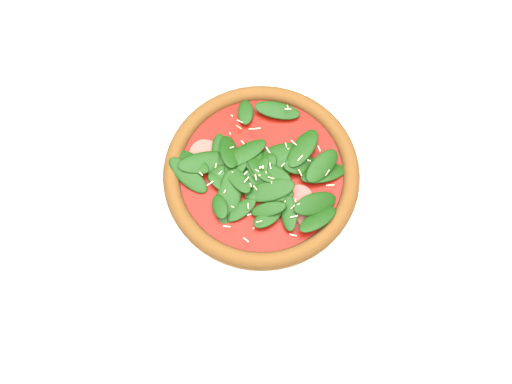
{
  "coord_description": "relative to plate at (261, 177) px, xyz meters",
  "views": [
    {
      "loc": [
        -0.04,
        -0.3,
        1.56
      ],
      "look_at": [
        -0.01,
        -0.01,
        0.77
      ],
      "focal_mm": 40.0,
      "sensor_mm": 36.0,
      "label": 1
    }
  ],
  "objects": [
    {
      "name": "wine_glass",
      "position": [
        -0.24,
        -0.05,
        0.14
      ],
      "size": [
        0.09,
        0.09,
        0.21
      ],
      "color": "white",
      "rests_on": "dining_table"
    },
    {
      "name": "plate",
      "position": [
        0.0,
        0.0,
        0.0
      ],
      "size": [
        0.34,
        0.34,
        0.01
      ],
      "color": "white",
      "rests_on": "dining_table"
    },
    {
      "name": "dining_table",
      "position": [
        0.0,
        -0.02,
        -0.11
      ],
      "size": [
        1.21,
        0.81,
        0.75
      ],
      "color": "white",
      "rests_on": "ground"
    },
    {
      "name": "pizza",
      "position": [
        0.0,
        0.0,
        0.02
      ],
      "size": [
        0.31,
        0.31,
        0.04
      ],
      "rotation": [
        0.0,
        0.0,
        0.06
      ],
      "color": "brown",
      "rests_on": "plate"
    },
    {
      "name": "ground",
      "position": [
        0.0,
        -0.02,
        -0.76
      ],
      "size": [
        6.0,
        6.0,
        0.0
      ],
      "primitive_type": "plane",
      "color": "brown",
      "rests_on": "ground"
    }
  ]
}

